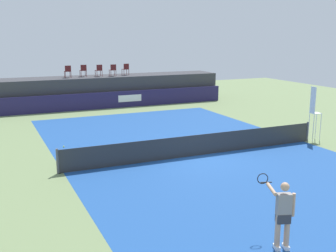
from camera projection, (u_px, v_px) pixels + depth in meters
ground_plane at (171, 140)px, 21.40m from camera, size 48.00×48.00×0.00m
court_inner at (199, 155)px, 18.72m from camera, size 12.00×22.00×0.00m
sponsor_wall at (112, 100)px, 30.63m from camera, size 18.00×0.22×1.20m
spectator_platform at (105, 90)px, 32.13m from camera, size 18.00×2.80×2.20m
spectator_chair_far_left at (68, 71)px, 30.55m from camera, size 0.44×0.44×0.89m
spectator_chair_left at (83, 70)px, 31.31m from camera, size 0.44×0.44×0.89m
spectator_chair_center at (99, 70)px, 31.39m from camera, size 0.47×0.47×0.89m
spectator_chair_right at (113, 70)px, 31.68m from camera, size 0.45×0.45×0.89m
spectator_chair_far_right at (126, 69)px, 32.50m from camera, size 0.48×0.48×0.89m
umpire_chair at (314, 110)px, 21.01m from camera, size 0.51×0.51×2.76m
tennis_net at (199, 145)px, 18.62m from camera, size 12.40×0.02×0.95m
net_post_near at (58, 161)px, 16.14m from camera, size 0.10×0.10×1.00m
net_post_far at (307, 132)px, 21.09m from camera, size 0.10×0.10×1.00m
tennis_player at (283, 213)px, 10.37m from camera, size 0.55×1.25×1.77m
tennis_ball at (64, 147)px, 20.01m from camera, size 0.07×0.07×0.07m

